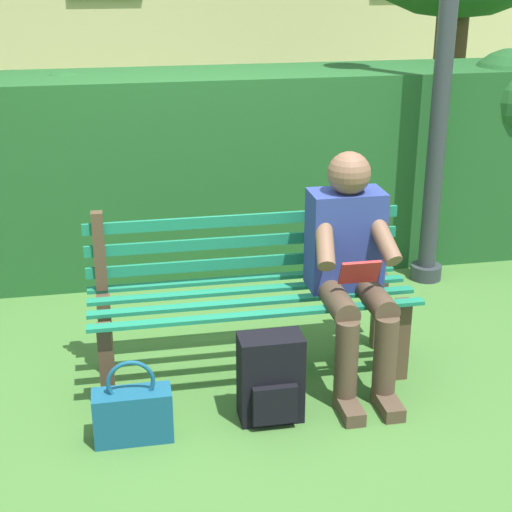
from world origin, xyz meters
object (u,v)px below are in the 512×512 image
(park_bench, at_px, (250,290))
(person_seated, at_px, (351,264))
(backpack, at_px, (271,379))
(handbag, at_px, (133,413))

(park_bench, height_order, person_seated, person_seated)
(park_bench, distance_m, backpack, 0.56)
(person_seated, xyz_separation_m, backpack, (0.48, 0.33, -0.43))
(person_seated, height_order, handbag, person_seated)
(person_seated, height_order, backpack, person_seated)
(park_bench, bearing_deg, backpack, 91.01)
(park_bench, relative_size, person_seated, 1.40)
(park_bench, distance_m, handbag, 0.92)
(person_seated, bearing_deg, backpack, 33.98)
(person_seated, distance_m, handbag, 1.31)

